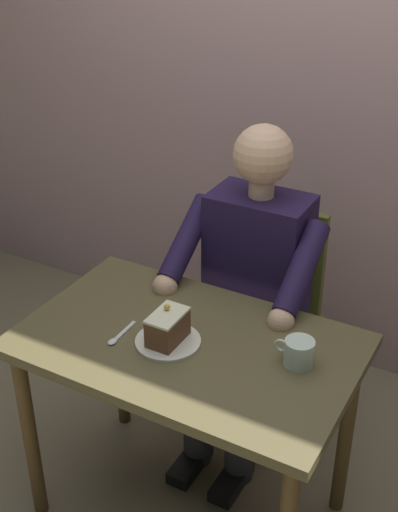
{
  "coord_description": "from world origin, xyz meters",
  "views": [
    {
      "loc": [
        -0.87,
        1.5,
        2.02
      ],
      "look_at": [
        0.01,
        -0.1,
        1.0
      ],
      "focal_mm": 47.77,
      "sensor_mm": 36.0,
      "label": 1
    }
  ],
  "objects_px": {
    "chair": "(265,309)",
    "dessert_spoon": "(118,336)",
    "coffee_cup": "(299,352)",
    "cake_slice": "(168,327)",
    "dining_table": "(188,366)",
    "seated_person": "(248,292)"
  },
  "relations": [
    {
      "from": "seated_person",
      "to": "dining_table",
      "type": "bearing_deg",
      "value": 90.0
    },
    {
      "from": "dining_table",
      "to": "coffee_cup",
      "type": "xyz_separation_m",
      "value": [
        -0.35,
        -0.06,
        0.14
      ]
    },
    {
      "from": "seated_person",
      "to": "coffee_cup",
      "type": "relative_size",
      "value": 10.42
    },
    {
      "from": "chair",
      "to": "seated_person",
      "type": "bearing_deg",
      "value": 90.0
    },
    {
      "from": "chair",
      "to": "dessert_spoon",
      "type": "bearing_deg",
      "value": 74.49
    },
    {
      "from": "chair",
      "to": "seated_person",
      "type": "relative_size",
      "value": 0.7
    },
    {
      "from": "dessert_spoon",
      "to": "coffee_cup",
      "type": "bearing_deg",
      "value": -164.4
    },
    {
      "from": "dining_table",
      "to": "seated_person",
      "type": "relative_size",
      "value": 0.81
    },
    {
      "from": "seated_person",
      "to": "dessert_spoon",
      "type": "distance_m",
      "value": 0.58
    },
    {
      "from": "chair",
      "to": "cake_slice",
      "type": "distance_m",
      "value": 0.73
    },
    {
      "from": "dining_table",
      "to": "seated_person",
      "type": "height_order",
      "value": "seated_person"
    },
    {
      "from": "dining_table",
      "to": "coffee_cup",
      "type": "height_order",
      "value": "coffee_cup"
    },
    {
      "from": "dining_table",
      "to": "coffee_cup",
      "type": "relative_size",
      "value": 8.46
    },
    {
      "from": "cake_slice",
      "to": "dining_table",
      "type": "bearing_deg",
      "value": -140.09
    },
    {
      "from": "chair",
      "to": "dessert_spoon",
      "type": "distance_m",
      "value": 0.78
    },
    {
      "from": "dining_table",
      "to": "cake_slice",
      "type": "xyz_separation_m",
      "value": [
        0.05,
        0.04,
        0.16
      ]
    },
    {
      "from": "chair",
      "to": "dining_table",
      "type": "bearing_deg",
      "value": 90.0
    },
    {
      "from": "dining_table",
      "to": "chair",
      "type": "relative_size",
      "value": 1.15
    },
    {
      "from": "dining_table",
      "to": "cake_slice",
      "type": "relative_size",
      "value": 7.62
    },
    {
      "from": "seated_person",
      "to": "dessert_spoon",
      "type": "relative_size",
      "value": 9.09
    },
    {
      "from": "dining_table",
      "to": "cake_slice",
      "type": "height_order",
      "value": "cake_slice"
    },
    {
      "from": "dining_table",
      "to": "dessert_spoon",
      "type": "bearing_deg",
      "value": 25.12
    }
  ]
}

